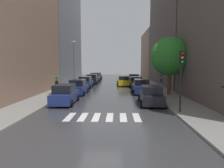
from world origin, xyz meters
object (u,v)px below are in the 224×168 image
at_px(parked_car_right_nearest, 151,96).
at_px(traffic_light_right_corner, 181,68).
at_px(parked_car_right_fourth, 134,79).
at_px(pedestrian_near_tree, 161,78).
at_px(parked_car_left_nearest, 65,95).
at_px(parked_car_left_third, 86,82).
at_px(taxi_midroad, 123,81).
at_px(street_tree_right, 170,56).
at_px(parked_car_left_second, 78,87).
at_px(parked_car_left_fifth, 95,77).
at_px(parked_car_left_fourth, 92,79).
at_px(pedestrian_foreground, 57,81).
at_px(parked_car_right_third, 136,82).
at_px(lamp_post_left, 74,61).
at_px(parked_car_left_sixth, 98,76).
at_px(parked_car_right_second, 141,87).

xyz_separation_m(parked_car_right_nearest, traffic_light_right_corner, (1.54, -3.25, 2.51)).
xyz_separation_m(parked_car_right_fourth, pedestrian_near_tree, (3.36, -7.77, 0.70)).
relative_size(parked_car_left_nearest, parked_car_left_third, 1.01).
bearing_deg(taxi_midroad, parked_car_left_third, 118.32).
bearing_deg(parked_car_left_nearest, street_tree_right, -66.06).
height_order(parked_car_left_second, parked_car_left_fifth, parked_car_left_fifth).
bearing_deg(parked_car_left_fourth, parked_car_left_second, -179.70).
bearing_deg(parked_car_left_third, street_tree_right, -124.23).
xyz_separation_m(parked_car_left_second, parked_car_right_nearest, (7.64, -5.79, -0.04)).
xyz_separation_m(parked_car_left_fifth, pedestrian_foreground, (-2.09, -19.38, 0.83)).
distance_m(parked_car_left_third, parked_car_right_third, 7.79).
bearing_deg(pedestrian_near_tree, lamp_post_left, 48.80).
bearing_deg(parked_car_left_sixth, taxi_midroad, -157.87).
distance_m(parked_car_left_nearest, parked_car_right_third, 15.36).
distance_m(parked_car_left_fifth, pedestrian_near_tree, 17.01).
distance_m(parked_car_left_fourth, street_tree_right, 17.64).
distance_m(parked_car_left_fifth, parked_car_left_sixth, 5.93).
bearing_deg(taxi_midroad, pedestrian_near_tree, -133.13).
distance_m(pedestrian_near_tree, traffic_light_right_corner, 14.56).
bearing_deg(parked_car_left_second, parked_car_right_nearest, -126.53).
height_order(parked_car_right_second, parked_car_right_third, parked_car_right_second).
bearing_deg(traffic_light_right_corner, parked_car_left_third, 120.95).
bearing_deg(parked_car_left_sixth, parked_car_right_nearest, -165.64).
relative_size(parked_car_right_fourth, lamp_post_left, 0.68).
relative_size(parked_car_left_third, parked_car_left_fourth, 0.97).
bearing_deg(parked_car_right_second, parked_car_left_third, 53.17).
distance_m(parked_car_left_nearest, pedestrian_near_tree, 15.61).
height_order(parked_car_right_second, street_tree_right, street_tree_right).
relative_size(taxi_midroad, pedestrian_foreground, 2.28).
distance_m(parked_car_right_fourth, pedestrian_near_tree, 8.49).
xyz_separation_m(parked_car_left_fourth, street_tree_right, (10.50, -13.71, 3.60)).
relative_size(parked_car_left_nearest, pedestrian_foreground, 2.12).
bearing_deg(parked_car_left_third, parked_car_right_fourth, -49.79).
distance_m(parked_car_left_second, parked_car_right_nearest, 9.58).
bearing_deg(pedestrian_near_tree, parked_car_right_second, 104.60).
bearing_deg(parked_car_left_fourth, parked_car_left_sixth, 1.04).
bearing_deg(parked_car_right_nearest, lamp_post_left, 41.10).
distance_m(parked_car_left_second, parked_car_right_fourth, 15.11).
xyz_separation_m(parked_car_left_third, pedestrian_foreground, (-1.99, -7.81, 0.86)).
height_order(parked_car_left_second, parked_car_left_sixth, parked_car_left_second).
distance_m(parked_car_right_third, street_tree_right, 9.69).
height_order(parked_car_right_nearest, street_tree_right, street_tree_right).
xyz_separation_m(pedestrian_foreground, street_tree_right, (12.69, 0.33, 2.75)).
relative_size(parked_car_right_fourth, pedestrian_near_tree, 2.43).
height_order(parked_car_left_third, taxi_midroad, taxi_midroad).
distance_m(parked_car_left_sixth, parked_car_right_third, 18.21).
xyz_separation_m(parked_car_left_second, traffic_light_right_corner, (9.17, -9.04, 2.47)).
bearing_deg(taxi_midroad, lamp_post_left, 116.20).
relative_size(parked_car_left_fourth, parked_car_right_second, 1.03).
bearing_deg(parked_car_right_fourth, parked_car_left_fifth, 56.82).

